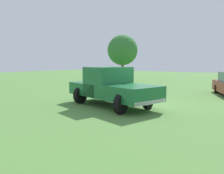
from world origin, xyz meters
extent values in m
plane|color=#54843D|center=(0.00, 0.00, 0.00)|extent=(80.00, 80.00, 0.00)
cylinder|color=black|center=(-0.59, -0.98, 0.41)|extent=(0.83, 0.22, 0.83)
cylinder|color=black|center=(-2.12, -0.49, 0.41)|extent=(0.83, 0.22, 0.83)
cylinder|color=black|center=(0.35, 1.96, 0.41)|extent=(0.83, 0.22, 0.83)
cylinder|color=black|center=(-1.18, 2.45, 0.41)|extent=(0.83, 0.22, 0.83)
cube|color=#1E6638|center=(-1.32, -0.64, 0.76)|extent=(2.40, 2.41, 0.64)
cube|color=#1E6638|center=(-0.80, 1.01, 1.14)|extent=(2.28, 2.05, 1.40)
cube|color=slate|center=(-0.80, 1.01, 1.58)|extent=(2.07, 1.78, 0.48)
cube|color=#1E6638|center=(-0.50, 1.93, 0.74)|extent=(2.52, 2.78, 0.60)
cube|color=silver|center=(-1.60, -1.50, 0.50)|extent=(1.78, 0.67, 0.16)
cylinder|color=black|center=(6.93, -2.68, 0.31)|extent=(0.62, 0.20, 0.62)
cylinder|color=brown|center=(12.78, 8.19, 1.21)|extent=(0.30, 0.30, 2.42)
sphere|color=#337533|center=(12.78, 8.19, 3.46)|extent=(3.45, 3.45, 3.45)
camera|label=1|loc=(-9.74, -5.03, 2.05)|focal=36.24mm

